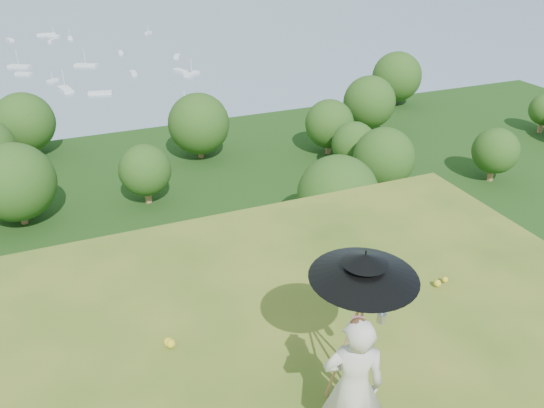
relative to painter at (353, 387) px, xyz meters
name	(u,v)px	position (x,y,z in m)	size (l,w,h in m)	color
forest_slope	(115,366)	(-1.89, 33.25, -29.84)	(140.00, 56.00, 22.00)	#11360E
shoreline_tier	(86,222)	(-1.89, 73.25, -36.84)	(170.00, 28.00, 8.00)	gray
bay_water	(48,30)	(-1.89, 238.25, -34.84)	(700.00, 700.00, 0.00)	#758CA7
slope_trees	(88,226)	(-1.89, 33.25, -15.84)	(110.00, 50.00, 6.00)	#285218
harbor_town	(79,184)	(-1.89, 73.25, -30.34)	(110.00, 22.00, 5.00)	silver
moored_boats	(9,80)	(-14.39, 159.25, -34.49)	(140.00, 140.00, 0.70)	white
painter	(353,387)	(0.00, 0.00, 0.00)	(0.61, 0.40, 1.67)	beige
field_easel	(358,342)	(0.35, 0.50, 0.01)	(0.65, 0.65, 1.70)	#A26A44
sun_umbrella	(364,276)	(0.36, 0.53, 0.86)	(1.11, 1.11, 0.60)	black
painter_cap	(359,324)	(0.00, 0.00, 0.79)	(0.18, 0.22, 0.10)	#C86E74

